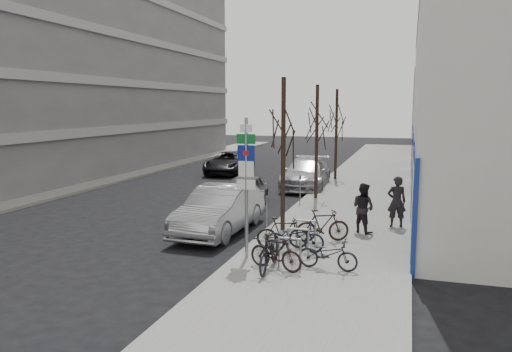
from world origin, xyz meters
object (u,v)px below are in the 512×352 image
Objects in this scene: meter_back at (321,171)px; lane_car at (229,163)px; tree_near at (283,118)px; bike_mid_curb at (294,235)px; bike_far_inner at (323,225)px; highway_sign_pole at (246,179)px; tree_mid at (317,115)px; bike_mid_inner at (283,232)px; pedestrian_near at (397,202)px; parked_car_back at (306,173)px; pedestrian_far at (363,207)px; bike_rack at (298,239)px; parked_car_front at (220,210)px; bike_near_left at (270,249)px; meter_front at (267,210)px; meter_mid at (300,186)px; bike_near_right at (276,252)px; parked_car_mid at (243,192)px; tree_far at (337,113)px; bike_far_curb at (328,251)px.

lane_car is at bearing 150.50° from meter_back.
lane_car is at bearing 116.97° from tree_near.
bike_mid_curb reaches higher than bike_far_inner.
highway_sign_pole is 10.15m from tree_mid.
highway_sign_pole is at bearing -93.26° from tree_near.
pedestrian_near reaches higher than bike_mid_inner.
parked_car_back is 3.18× the size of pedestrian_far.
parked_car_front reaches higher than bike_rack.
lane_car reaches higher than bike_rack.
bike_rack is 1.27× the size of bike_mid_curb.
bike_near_left is 20.38m from lane_car.
bike_mid_curb is at bearing 131.72° from bike_far_inner.
parked_car_back is (-2.40, 12.99, 0.15)m from bike_rack.
meter_front is (-0.45, -7.00, -3.19)m from tree_mid.
tree_near is 10.68m from parked_car_back.
bike_rack is at bearing -55.49° from meter_front.
bike_near_left is at bearing -82.79° from meter_mid.
tree_near is 3.08× the size of bike_mid_curb.
highway_sign_pole is 3.39m from meter_front.
tree_near reaches higher than parked_car_back.
meter_back is at bearing 90.00° from meter_mid.
bike_near_right is 0.38× the size of parked_car_mid.
meter_front reaches higher than bike_mid_inner.
meter_front is at bearing 14.25° from bike_mid_inner.
tree_far is at bearing -18.63° from bike_far_inner.
meter_back is (-0.45, 10.50, -3.19)m from tree_near.
bike_far_inner is (1.62, -7.67, -3.41)m from tree_mid.
parked_car_back is at bearing -71.49° from pedestrian_near.
meter_mid is 0.68× the size of bike_near_left.
tree_far is 3.08× the size of bike_far_inner.
bike_far_curb is at bearing -148.57° from bike_mid_curb.
highway_sign_pole is at bearing 116.95° from bike_far_inner.
tree_far is 4.33× the size of meter_front.
meter_mid is at bearing -21.64° from pedestrian_far.
meter_back reaches higher than bike_mid_inner.
pedestrian_near is at bearing -38.27° from meter_mid.
tree_far reaches higher than bike_near_right.
tree_near is 5.88m from parked_car_mid.
parked_car_mid is (-3.38, 6.19, 0.07)m from bike_mid_inner.
bike_mid_inner is (-0.32, 2.05, 0.01)m from bike_near_right.
tree_near is at bearing 48.01° from meter_front.
meter_mid is at bearing -0.91° from bike_mid_curb.
bike_near_right is at bearing -78.30° from tree_near.
bike_near_left is 1.06× the size of pedestrian_far.
pedestrian_near reaches higher than parked_car_back.
meter_mid is at bearing 24.09° from bike_near_right.
bike_mid_curb is (0.12, 1.73, 0.06)m from bike_near_right.
meter_front is 1.00× the size of meter_mid.
parked_car_mid is at bearing -109.64° from meter_back.
parked_car_back is at bearing 71.16° from parked_car_mid.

